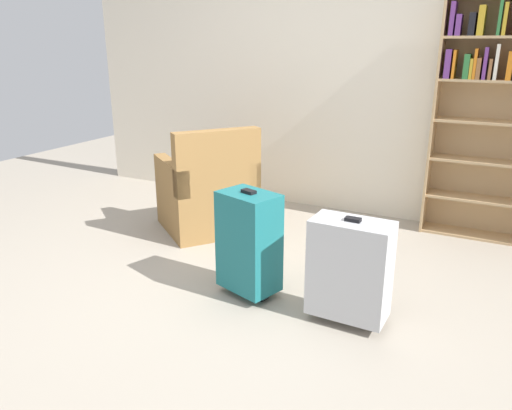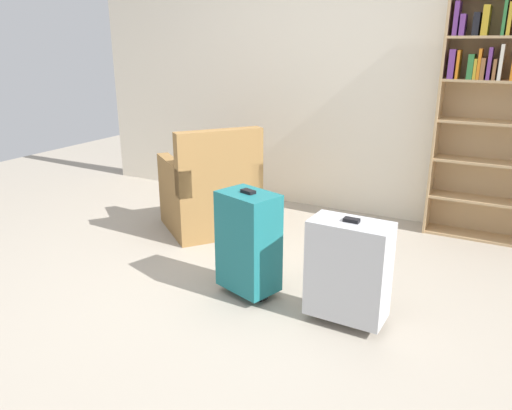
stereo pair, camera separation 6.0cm
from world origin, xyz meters
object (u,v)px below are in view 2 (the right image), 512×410
(bookshelf, at_px, (511,100))
(suitcase_teal, at_px, (248,242))
(mug, at_px, (271,234))
(suitcase_silver, at_px, (348,270))
(armchair, at_px, (210,194))

(bookshelf, relative_size, suitcase_teal, 2.69)
(mug, bearing_deg, suitcase_silver, -44.83)
(bookshelf, distance_m, suitcase_silver, 2.07)
(bookshelf, xyz_separation_m, suitcase_silver, (-0.64, -1.80, -0.79))
(bookshelf, relative_size, armchair, 1.91)
(bookshelf, height_order, suitcase_silver, bookshelf)
(bookshelf, relative_size, mug, 15.66)
(bookshelf, distance_m, suitcase_teal, 2.32)
(armchair, bearing_deg, suitcase_teal, -45.83)
(mug, xyz_separation_m, suitcase_teal, (0.28, -0.90, 0.32))
(bookshelf, bearing_deg, suitcase_silver, -109.70)
(suitcase_silver, bearing_deg, bookshelf, 70.30)
(bookshelf, bearing_deg, mug, -151.12)
(bookshelf, distance_m, mug, 2.10)
(suitcase_teal, bearing_deg, bookshelf, 53.70)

